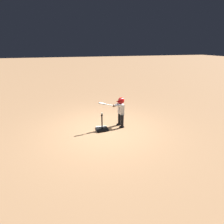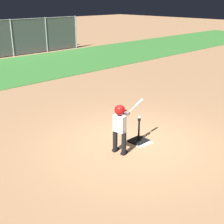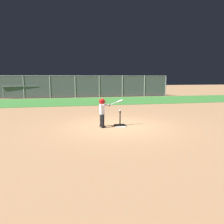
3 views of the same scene
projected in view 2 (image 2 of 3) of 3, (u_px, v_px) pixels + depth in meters
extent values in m
plane|color=#99704C|center=(135.00, 142.00, 8.02)|extent=(90.00, 90.00, 0.00)
cylinder|color=#9E9EA3|center=(12.00, 38.00, 19.27)|extent=(0.08, 0.08, 2.26)
cylinder|color=#9E9EA3|center=(46.00, 35.00, 20.88)|extent=(0.08, 0.08, 2.26)
cylinder|color=#9E9EA3|center=(76.00, 32.00, 22.49)|extent=(0.08, 0.08, 2.26)
cube|color=white|center=(141.00, 142.00, 7.99)|extent=(0.50, 0.50, 0.02)
cube|color=black|center=(139.00, 141.00, 8.04)|extent=(0.46, 0.41, 0.04)
cylinder|color=black|center=(139.00, 130.00, 7.94)|extent=(0.05, 0.05, 0.55)
cylinder|color=black|center=(139.00, 119.00, 7.84)|extent=(0.08, 0.08, 0.05)
cylinder|color=black|center=(115.00, 141.00, 7.45)|extent=(0.13, 0.13, 0.55)
cube|color=black|center=(116.00, 150.00, 7.55)|extent=(0.19, 0.11, 0.06)
cylinder|color=black|center=(124.00, 144.00, 7.30)|extent=(0.13, 0.13, 0.55)
cube|color=black|center=(124.00, 153.00, 7.40)|extent=(0.19, 0.11, 0.06)
cube|color=silver|center=(120.00, 124.00, 7.21)|extent=(0.19, 0.30, 0.41)
sphere|color=brown|center=(120.00, 111.00, 7.10)|extent=(0.21, 0.21, 0.21)
sphere|color=maroon|center=(120.00, 110.00, 7.09)|extent=(0.25, 0.25, 0.25)
cube|color=maroon|center=(122.00, 110.00, 7.18)|extent=(0.14, 0.19, 0.01)
cylinder|color=silver|center=(122.00, 114.00, 7.28)|extent=(0.34, 0.14, 0.12)
cylinder|color=silver|center=(125.00, 115.00, 7.23)|extent=(0.33, 0.21, 0.12)
sphere|color=brown|center=(128.00, 113.00, 7.37)|extent=(0.10, 0.10, 0.10)
cylinder|color=silver|center=(135.00, 107.00, 7.55)|extent=(0.60, 0.10, 0.22)
cylinder|color=silver|center=(140.00, 102.00, 7.67)|extent=(0.27, 0.09, 0.14)
cylinder|color=black|center=(127.00, 114.00, 7.36)|extent=(0.03, 0.05, 0.05)
sphere|color=white|center=(139.00, 117.00, 7.82)|extent=(0.07, 0.07, 0.07)
cube|color=#93969E|center=(40.00, 42.00, 23.62)|extent=(3.02, 0.48, 0.04)
cube|color=#93969E|center=(39.00, 45.00, 23.85)|extent=(3.02, 0.54, 0.04)
cube|color=#93969E|center=(45.00, 38.00, 23.16)|extent=(3.02, 0.48, 0.04)
cube|color=#93969E|center=(43.00, 42.00, 23.40)|extent=(3.02, 0.54, 0.04)
cube|color=#93969E|center=(49.00, 35.00, 22.71)|extent=(3.02, 0.48, 0.04)
cube|color=#93969E|center=(48.00, 38.00, 22.94)|extent=(3.02, 0.54, 0.04)
cube|color=#93969E|center=(54.00, 31.00, 22.25)|extent=(3.02, 0.48, 0.04)
cube|color=#93969E|center=(52.00, 34.00, 22.49)|extent=(3.02, 0.54, 0.04)
cylinder|color=#93969E|center=(53.00, 42.00, 24.79)|extent=(0.06, 0.06, 0.33)
cylinder|color=#93969E|center=(69.00, 38.00, 23.44)|extent=(0.06, 0.06, 1.27)
cylinder|color=#93969E|center=(61.00, 34.00, 23.98)|extent=(0.21, 1.93, 0.98)
cylinder|color=#93969E|center=(23.00, 46.00, 22.83)|extent=(0.06, 0.06, 0.33)
cylinder|color=#93969E|center=(39.00, 41.00, 21.49)|extent=(0.06, 0.06, 1.27)
cylinder|color=#93969E|center=(30.00, 38.00, 22.02)|extent=(0.21, 1.93, 0.98)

